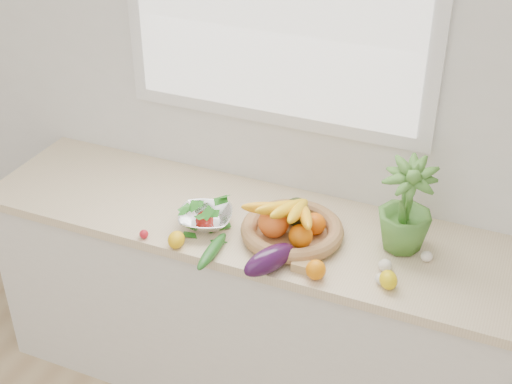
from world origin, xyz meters
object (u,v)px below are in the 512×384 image
at_px(apple, 205,220).
at_px(fruit_basket, 291,225).
at_px(eggplant, 269,260).
at_px(cucumber, 212,251).
at_px(colander_with_spinach, 205,215).
at_px(potted_herb, 406,205).

bearing_deg(apple, fruit_basket, 11.96).
bearing_deg(eggplant, fruit_basket, 89.92).
xyz_separation_m(eggplant, cucumber, (-0.23, -0.01, -0.02)).
bearing_deg(apple, colander_with_spinach, 66.66).
bearing_deg(fruit_basket, apple, -168.04).
xyz_separation_m(potted_herb, colander_with_spinach, (-0.74, -0.17, -0.14)).
relative_size(eggplant, potted_herb, 0.64).
bearing_deg(colander_with_spinach, cucumber, -56.44).
relative_size(apple, eggplant, 0.31).
distance_m(cucumber, potted_herb, 0.74).
height_order(eggplant, cucumber, eggplant).
xyz_separation_m(apple, cucumber, (0.11, -0.16, -0.01)).
distance_m(cucumber, colander_with_spinach, 0.20).
height_order(eggplant, fruit_basket, fruit_basket).
height_order(fruit_basket, colander_with_spinach, fruit_basket).
bearing_deg(potted_herb, eggplant, -141.58).
bearing_deg(potted_herb, colander_with_spinach, -167.36).
distance_m(apple, eggplant, 0.37).
xyz_separation_m(eggplant, colander_with_spinach, (-0.34, 0.16, 0.01)).
distance_m(cucumber, fruit_basket, 0.33).
height_order(apple, colander_with_spinach, colander_with_spinach).
bearing_deg(potted_herb, cucumber, -152.67).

